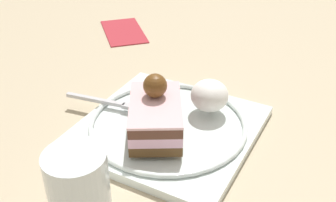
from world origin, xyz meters
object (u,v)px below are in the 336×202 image
fork (112,103)px  folded_napkin (124,31)px  cake_slice (156,114)px  dessert_plate (168,127)px  whipped_cream_dollop (209,95)px  drink_glass_near (79,192)px

fork → folded_napkin: (-0.27, -0.10, -0.02)m
cake_slice → folded_napkin: 0.36m
dessert_plate → whipped_cream_dollop: 0.07m
dessert_plate → drink_glass_near: 0.16m
cake_slice → drink_glass_near: size_ratio=1.45×
whipped_cream_dollop → drink_glass_near: bearing=-21.3°
folded_napkin → drink_glass_near: bearing=18.2°
dessert_plate → folded_napkin: dessert_plate is taller
whipped_cream_dollop → folded_napkin: 0.33m
whipped_cream_dollop → folded_napkin: bearing=-137.2°
whipped_cream_dollop → folded_napkin: whipped_cream_dollop is taller
dessert_plate → fork: 0.08m
cake_slice → fork: 0.08m
dessert_plate → fork: bearing=-99.7°
whipped_cream_dollop → fork: bearing=-76.7°
cake_slice → folded_napkin: (-0.31, -0.17, -0.04)m
dessert_plate → whipped_cream_dollop: size_ratio=4.99×
cake_slice → folded_napkin: cake_slice is taller
dessert_plate → whipped_cream_dollop: whipped_cream_dollop is taller
dessert_plate → drink_glass_near: (0.16, -0.04, 0.03)m
drink_glass_near → folded_napkin: size_ratio=0.61×
dessert_plate → folded_napkin: size_ratio=1.87×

